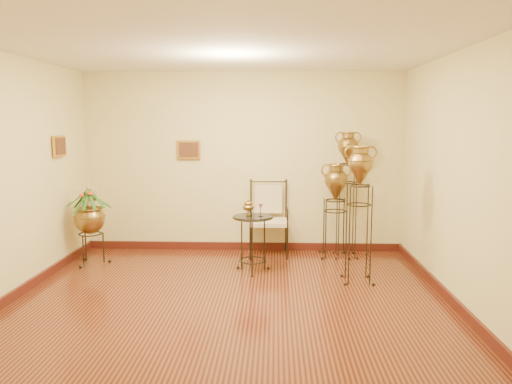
{
  "coord_description": "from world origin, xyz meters",
  "views": [
    {
      "loc": [
        0.51,
        -5.3,
        2.01
      ],
      "look_at": [
        0.25,
        1.3,
        1.1
      ],
      "focal_mm": 35.0,
      "sensor_mm": 36.0,
      "label": 1
    }
  ],
  "objects_px": {
    "amphora_tall": "(347,193)",
    "armchair": "(269,219)",
    "side_table": "(253,243)",
    "amphora_mid": "(359,213)",
    "planter_urn": "(89,215)"
  },
  "relations": [
    {
      "from": "amphora_tall",
      "to": "side_table",
      "type": "height_order",
      "value": "amphora_tall"
    },
    {
      "from": "planter_urn",
      "to": "side_table",
      "type": "xyz_separation_m",
      "value": [
        2.36,
        -0.31,
        -0.31
      ]
    },
    {
      "from": "amphora_tall",
      "to": "side_table",
      "type": "bearing_deg",
      "value": -148.28
    },
    {
      "from": "amphora_mid",
      "to": "armchair",
      "type": "relative_size",
      "value": 1.56
    },
    {
      "from": "amphora_tall",
      "to": "armchair",
      "type": "height_order",
      "value": "amphora_tall"
    },
    {
      "from": "amphora_tall",
      "to": "amphora_mid",
      "type": "relative_size",
      "value": 1.08
    },
    {
      "from": "amphora_tall",
      "to": "amphora_mid",
      "type": "height_order",
      "value": "amphora_tall"
    },
    {
      "from": "amphora_mid",
      "to": "planter_urn",
      "type": "relative_size",
      "value": 1.39
    },
    {
      "from": "amphora_tall",
      "to": "armchair",
      "type": "xyz_separation_m",
      "value": [
        -1.17,
        0.0,
        -0.41
      ]
    },
    {
      "from": "amphora_mid",
      "to": "armchair",
      "type": "height_order",
      "value": "amphora_mid"
    },
    {
      "from": "planter_urn",
      "to": "amphora_tall",
      "type": "bearing_deg",
      "value": 8.24
    },
    {
      "from": "planter_urn",
      "to": "armchair",
      "type": "bearing_deg",
      "value": 11.91
    },
    {
      "from": "planter_urn",
      "to": "armchair",
      "type": "height_order",
      "value": "planter_urn"
    },
    {
      "from": "amphora_tall",
      "to": "side_table",
      "type": "relative_size",
      "value": 1.95
    },
    {
      "from": "side_table",
      "to": "amphora_mid",
      "type": "bearing_deg",
      "value": -15.16
    }
  ]
}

